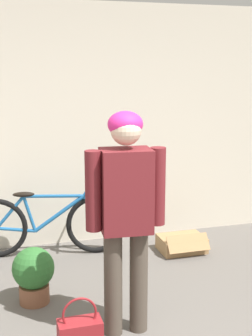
# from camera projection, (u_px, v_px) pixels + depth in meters

# --- Properties ---
(wall_back) EXTENTS (8.00, 0.07, 2.60)m
(wall_back) POSITION_uv_depth(u_px,v_px,m) (81.00, 126.00, 5.06)
(wall_back) COLOR beige
(wall_back) RESTS_ON ground_plane
(person) EXTENTS (0.58, 0.28, 1.64)m
(person) POSITION_uv_depth(u_px,v_px,m) (126.00, 203.00, 3.28)
(person) COLOR #4C4238
(person) RESTS_ON ground_plane
(bicycle) EXTENTS (1.63, 0.46, 0.70)m
(bicycle) POSITION_uv_depth(u_px,v_px,m) (47.00, 224.00, 4.84)
(bicycle) COLOR black
(bicycle) RESTS_ON ground_plane
(cardboard_box) EXTENTS (0.48, 0.41, 0.23)m
(cardboard_box) POSITION_uv_depth(u_px,v_px,m) (182.00, 243.00, 5.00)
(cardboard_box) COLOR #A87F51
(cardboard_box) RESTS_ON ground_plane
(potted_plant) EXTENTS (0.35, 0.35, 0.48)m
(potted_plant) POSITION_uv_depth(u_px,v_px,m) (33.00, 273.00, 3.86)
(potted_plant) COLOR brown
(potted_plant) RESTS_ON ground_plane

